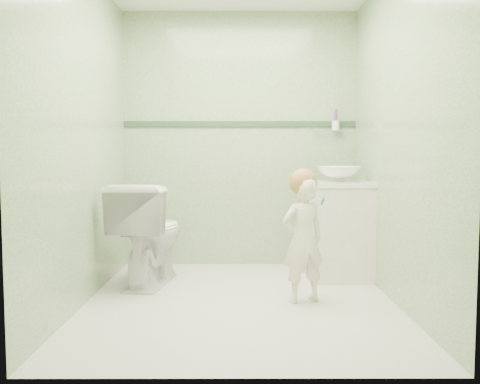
{
  "coord_description": "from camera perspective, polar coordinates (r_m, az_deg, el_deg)",
  "views": [
    {
      "loc": [
        -0.01,
        -3.53,
        1.05
      ],
      "look_at": [
        0.0,
        0.15,
        0.78
      ],
      "focal_mm": 37.41,
      "sensor_mm": 36.0,
      "label": 1
    }
  ],
  "objects": [
    {
      "name": "ground",
      "position": [
        3.68,
        0.01,
        -12.37
      ],
      "size": [
        2.5,
        2.5,
        0.0
      ],
      "primitive_type": "plane",
      "color": "beige",
      "rests_on": "ground"
    },
    {
      "name": "room_shell",
      "position": [
        3.53,
        0.01,
        6.63
      ],
      "size": [
        2.5,
        2.54,
        2.4
      ],
      "color": "gray",
      "rests_on": "ground"
    },
    {
      "name": "trim_stripe",
      "position": [
        4.78,
        -0.03,
        7.78
      ],
      "size": [
        2.2,
        0.02,
        0.05
      ],
      "primitive_type": "cube",
      "color": "#2C4930",
      "rests_on": "room_shell"
    },
    {
      "name": "vanity",
      "position": [
        4.36,
        11.12,
        -4.46
      ],
      "size": [
        0.52,
        0.5,
        0.8
      ],
      "primitive_type": "cube",
      "color": "white",
      "rests_on": "ground"
    },
    {
      "name": "counter",
      "position": [
        4.32,
        11.19,
        0.92
      ],
      "size": [
        0.54,
        0.52,
        0.04
      ],
      "primitive_type": "cube",
      "color": "white",
      "rests_on": "vanity"
    },
    {
      "name": "basin",
      "position": [
        4.32,
        11.21,
        2.04
      ],
      "size": [
        0.37,
        0.37,
        0.13
      ],
      "primitive_type": "imported",
      "color": "white",
      "rests_on": "counter"
    },
    {
      "name": "faucet",
      "position": [
        4.5,
        10.76,
        3.14
      ],
      "size": [
        0.03,
        0.13,
        0.18
      ],
      "color": "silver",
      "rests_on": "counter"
    },
    {
      "name": "cup_holder",
      "position": [
        4.81,
        10.76,
        7.48
      ],
      "size": [
        0.26,
        0.07,
        0.21
      ],
      "color": "silver",
      "rests_on": "room_shell"
    },
    {
      "name": "toilet",
      "position": [
        4.15,
        -10.31,
        -4.68
      ],
      "size": [
        0.59,
        0.88,
        0.83
      ],
      "primitive_type": "imported",
      "rotation": [
        0.0,
        0.0,
        2.98
      ],
      "color": "white",
      "rests_on": "ground"
    },
    {
      "name": "toddler",
      "position": [
        3.61,
        7.21,
        -5.47
      ],
      "size": [
        0.38,
        0.32,
        0.89
      ],
      "primitive_type": "imported",
      "rotation": [
        0.0,
        0.0,
        3.51
      ],
      "color": "beige",
      "rests_on": "ground"
    },
    {
      "name": "hair_cap",
      "position": [
        3.59,
        7.22,
        1.09
      ],
      "size": [
        0.2,
        0.2,
        0.2
      ],
      "primitive_type": "sphere",
      "color": "#A16E39",
      "rests_on": "toddler"
    },
    {
      "name": "teal_toothbrush",
      "position": [
        3.5,
        9.29,
        -0.99
      ],
      "size": [
        0.1,
        0.14,
        0.08
      ],
      "color": "#0D856D",
      "rests_on": "toddler"
    }
  ]
}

